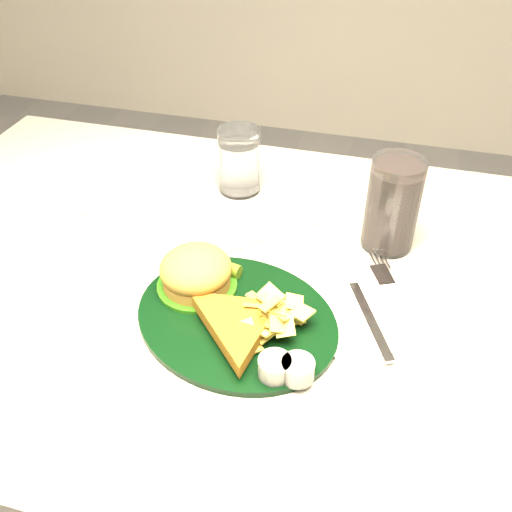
{
  "coord_description": "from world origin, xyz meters",
  "views": [
    {
      "loc": [
        0.2,
        -0.61,
        1.29
      ],
      "look_at": [
        0.04,
        -0.01,
        0.8
      ],
      "focal_mm": 40.0,
      "sensor_mm": 36.0,
      "label": 1
    }
  ],
  "objects_px": {
    "dinner_plate": "(236,304)",
    "cola_glass": "(393,205)",
    "table": "(238,424)",
    "water_glass": "(239,161)",
    "fork_napkin": "(371,314)"
  },
  "relations": [
    {
      "from": "table",
      "to": "water_glass",
      "type": "distance_m",
      "value": 0.49
    },
    {
      "from": "dinner_plate",
      "to": "cola_glass",
      "type": "height_order",
      "value": "cola_glass"
    },
    {
      "from": "table",
      "to": "water_glass",
      "type": "bearing_deg",
      "value": 103.72
    },
    {
      "from": "water_glass",
      "to": "fork_napkin",
      "type": "height_order",
      "value": "water_glass"
    },
    {
      "from": "dinner_plate",
      "to": "cola_glass",
      "type": "distance_m",
      "value": 0.29
    },
    {
      "from": "dinner_plate",
      "to": "water_glass",
      "type": "xyz_separation_m",
      "value": [
        -0.09,
        0.32,
        0.03
      ]
    },
    {
      "from": "table",
      "to": "cola_glass",
      "type": "relative_size",
      "value": 8.16
    },
    {
      "from": "water_glass",
      "to": "fork_napkin",
      "type": "distance_m",
      "value": 0.38
    },
    {
      "from": "fork_napkin",
      "to": "water_glass",
      "type": "bearing_deg",
      "value": 109.18
    },
    {
      "from": "dinner_plate",
      "to": "water_glass",
      "type": "distance_m",
      "value": 0.33
    },
    {
      "from": "table",
      "to": "cola_glass",
      "type": "distance_m",
      "value": 0.51
    },
    {
      "from": "water_glass",
      "to": "table",
      "type": "bearing_deg",
      "value": -76.28
    },
    {
      "from": "table",
      "to": "fork_napkin",
      "type": "relative_size",
      "value": 6.22
    },
    {
      "from": "dinner_plate",
      "to": "cola_glass",
      "type": "bearing_deg",
      "value": 73.53
    },
    {
      "from": "cola_glass",
      "to": "fork_napkin",
      "type": "bearing_deg",
      "value": -91.7
    }
  ]
}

